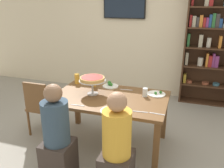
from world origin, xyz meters
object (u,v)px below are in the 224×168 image
object	(u,v)px
diner_near_right	(117,151)
chair_head_west	(41,105)
salad_plate_spare	(156,94)
cutlery_spare_fork	(157,114)
deep_dish_pizza_stand	(92,80)
beer_glass_amber_short	(77,79)
cutlery_fork_near	(61,102)
cutlery_knife_near	(140,112)
salad_plate_far_diner	(110,85)
water_glass_clear_near	(145,92)
television	(124,5)
bookshelf	(214,45)
cutlery_knife_far	(77,105)
cutlery_fork_far	(126,90)
dining_table	(110,103)
beer_glass_amber_tall	(94,81)
diner_near_left	(57,139)

from	to	relation	value
diner_near_right	chair_head_west	xyz separation A→B (m)	(-1.41, 0.74, -0.01)
salad_plate_spare	cutlery_spare_fork	bearing A→B (deg)	-81.13
diner_near_right	cutlery_spare_fork	world-z (taller)	diner_near_right
deep_dish_pizza_stand	beer_glass_amber_short	world-z (taller)	deep_dish_pizza_stand
chair_head_west	cutlery_fork_near	xyz separation A→B (m)	(0.54, -0.31, 0.26)
deep_dish_pizza_stand	cutlery_knife_near	xyz separation A→B (m)	(0.74, -0.34, -0.21)
chair_head_west	cutlery_spare_fork	world-z (taller)	chair_head_west
salad_plate_far_diner	water_glass_clear_near	bearing A→B (deg)	-21.06
television	bookshelf	bearing A→B (deg)	-3.09
cutlery_knife_far	cutlery_fork_far	bearing A→B (deg)	55.99
dining_table	water_glass_clear_near	bearing A→B (deg)	20.54
cutlery_knife_near	cutlery_knife_far	size ratio (longest dim) A/B	1.00
bookshelf	salad_plate_far_diner	world-z (taller)	bookshelf
water_glass_clear_near	salad_plate_far_diner	bearing A→B (deg)	158.94
bookshelf	cutlery_spare_fork	xyz separation A→B (m)	(-0.70, -2.32, -0.41)
salad_plate_far_diner	cutlery_spare_fork	world-z (taller)	salad_plate_far_diner
chair_head_west	dining_table	bearing A→B (deg)	2.51
beer_glass_amber_tall	diner_near_right	bearing A→B (deg)	-57.65
dining_table	water_glass_clear_near	world-z (taller)	water_glass_clear_near
television	dining_table	bearing A→B (deg)	-79.50
cutlery_fork_far	cutlery_spare_fork	distance (m)	0.82
bookshelf	beer_glass_amber_tall	size ratio (longest dim) A/B	13.78
cutlery_fork_near	deep_dish_pizza_stand	bearing A→B (deg)	70.95
water_glass_clear_near	chair_head_west	bearing A→B (deg)	-171.97
diner_near_left	deep_dish_pizza_stand	bearing A→B (deg)	-7.65
beer_glass_amber_short	water_glass_clear_near	xyz separation A→B (m)	(1.10, -0.19, -0.02)
dining_table	salad_plate_spare	xyz separation A→B (m)	(0.59, 0.28, 0.10)
diner_near_right	diner_near_left	size ratio (longest dim) A/B	1.00
dining_table	bookshelf	bearing A→B (deg)	55.51
salad_plate_far_diner	cutlery_fork_far	distance (m)	0.28
salad_plate_far_diner	cutlery_knife_near	bearing A→B (deg)	-49.24
bookshelf	water_glass_clear_near	size ratio (longest dim) A/B	19.04
salad_plate_far_diner	cutlery_knife_near	xyz separation A→B (m)	(0.60, -0.70, -0.01)
cutlery_knife_near	cutlery_spare_fork	size ratio (longest dim) A/B	1.00
diner_near_left	cutlery_spare_fork	xyz separation A→B (m)	(1.04, 0.47, 0.25)
chair_head_west	cutlery_knife_far	xyz separation A→B (m)	(0.77, -0.33, 0.26)
bookshelf	cutlery_fork_near	distance (m)	3.07
cutlery_knife_far	chair_head_west	bearing A→B (deg)	155.01
diner_near_left	beer_glass_amber_short	bearing A→B (deg)	14.19
television	cutlery_fork_far	bearing A→B (deg)	-73.23
cutlery_fork_near	cutlery_knife_far	xyz separation A→B (m)	(0.24, -0.02, 0.00)
chair_head_west	diner_near_right	bearing A→B (deg)	-27.70
chair_head_west	deep_dish_pizza_stand	size ratio (longest dim) A/B	2.37
salad_plate_far_diner	cutlery_spare_fork	bearing A→B (deg)	-40.97
dining_table	bookshelf	size ratio (longest dim) A/B	0.69
bookshelf	diner_near_right	world-z (taller)	bookshelf
diner_near_left	television	bearing A→B (deg)	0.50
water_glass_clear_near	cutlery_knife_near	size ratio (longest dim) A/B	0.65
dining_table	diner_near_right	world-z (taller)	diner_near_right
bookshelf	diner_near_right	distance (m)	3.06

